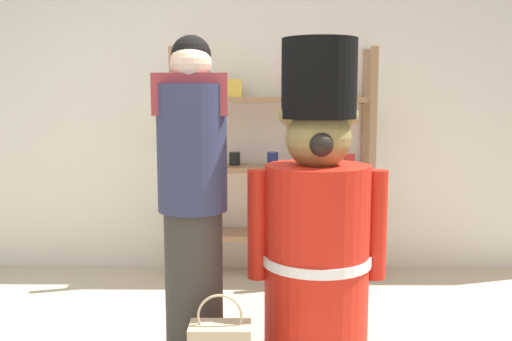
# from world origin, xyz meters

# --- Properties ---
(back_wall) EXTENTS (6.40, 0.12, 2.60)m
(back_wall) POSITION_xyz_m (0.00, 2.20, 1.30)
(back_wall) COLOR silver
(back_wall) RESTS_ON ground_plane
(merchandise_shelf) EXTENTS (1.49, 0.35, 1.72)m
(merchandise_shelf) POSITION_xyz_m (0.40, 1.98, 0.87)
(merchandise_shelf) COLOR #93704C
(merchandise_shelf) RESTS_ON ground_plane
(teddy_bear_guard) EXTENTS (0.71, 0.56, 1.65)m
(teddy_bear_guard) POSITION_xyz_m (0.59, 0.58, 0.71)
(teddy_bear_guard) COLOR red
(teddy_bear_guard) RESTS_ON ground_plane
(person_shopper) EXTENTS (0.36, 0.34, 1.66)m
(person_shopper) POSITION_xyz_m (-0.03, 0.50, 0.86)
(person_shopper) COLOR #38332D
(person_shopper) RESTS_ON ground_plane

